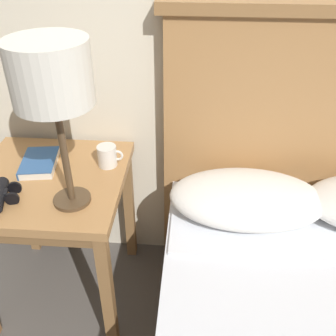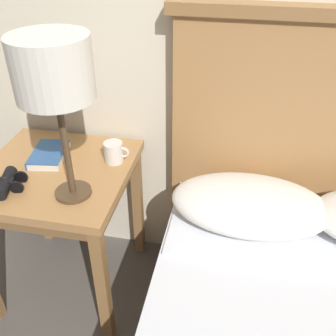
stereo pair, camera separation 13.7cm
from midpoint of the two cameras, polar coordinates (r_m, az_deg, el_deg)
nightstand at (r=1.63m, az=-13.40°, el=-2.74°), size 0.58×0.58×0.65m
table_lamp at (r=1.22m, az=-13.23°, el=13.29°), size 0.24×0.24×0.56m
book_on_nightstand at (r=1.65m, az=-14.70°, el=1.82°), size 0.16×0.21×0.03m
binoculars_pair at (r=1.52m, az=-20.11°, el=-2.10°), size 0.15×0.16×0.05m
coffee_mug at (r=1.57m, az=-5.39°, el=2.22°), size 0.10×0.08×0.08m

